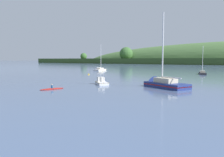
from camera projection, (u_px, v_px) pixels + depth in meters
sailboat_near_mooring at (161, 85)px, 41.00m from camera, size 9.88×7.33×14.90m
sailboat_midwater_white at (202, 74)px, 76.53m from camera, size 3.63×7.35×10.61m
sailboat_far_left at (101, 70)px, 100.28m from camera, size 3.01×7.55×12.82m
fishing_boat_moored at (101, 83)px, 45.72m from camera, size 4.87×4.85×3.07m
canoe_with_paddler at (52, 89)px, 37.75m from camera, size 2.32×4.28×1.02m
mooring_buoy_foreground at (89, 75)px, 73.74m from camera, size 0.60×0.60×0.68m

